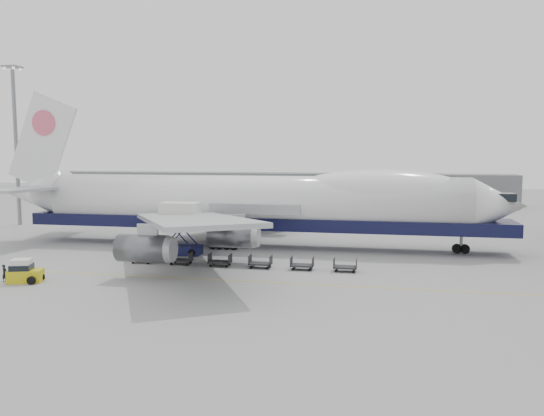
% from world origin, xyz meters
% --- Properties ---
extents(ground, '(260.00, 260.00, 0.00)m').
position_xyz_m(ground, '(0.00, 0.00, 0.00)').
color(ground, gray).
rests_on(ground, ground).
extents(apron_line, '(60.00, 0.15, 0.01)m').
position_xyz_m(apron_line, '(0.00, -6.00, 0.01)').
color(apron_line, gold).
rests_on(apron_line, ground).
extents(hangar, '(110.00, 8.00, 7.00)m').
position_xyz_m(hangar, '(-10.00, 70.00, 3.50)').
color(hangar, slate).
rests_on(hangar, ground).
extents(floodlight_mast, '(2.40, 2.40, 25.43)m').
position_xyz_m(floodlight_mast, '(-42.00, 24.00, 14.27)').
color(floodlight_mast, slate).
rests_on(floodlight_mast, ground).
extents(airliner, '(67.00, 55.30, 19.98)m').
position_xyz_m(airliner, '(0.64, 12.00, 5.62)').
color(airliner, white).
rests_on(airliner, ground).
extents(catering_truck, '(4.85, 3.49, 6.04)m').
position_xyz_m(catering_truck, '(-6.98, 5.12, 3.43)').
color(catering_truck, navy).
rests_on(catering_truck, ground).
extents(baggage_tug, '(3.26, 2.38, 2.14)m').
position_xyz_m(baggage_tug, '(-16.18, -10.25, 0.95)').
color(baggage_tug, gold).
rests_on(baggage_tug, ground).
extents(ground_worker, '(0.46, 0.63, 1.59)m').
position_xyz_m(ground_worker, '(-18.06, -10.41, 0.80)').
color(ground_worker, black).
rests_on(ground_worker, ground).
extents(traffic_cone, '(0.39, 0.39, 0.58)m').
position_xyz_m(traffic_cone, '(-16.26, -10.04, 0.27)').
color(traffic_cone, '#FF620D').
rests_on(traffic_cone, ground).
extents(dolly_0, '(2.30, 1.35, 1.30)m').
position_xyz_m(dolly_0, '(-9.25, -0.23, 0.53)').
color(dolly_0, '#2D2D30').
rests_on(dolly_0, ground).
extents(dolly_1, '(2.30, 1.35, 1.30)m').
position_xyz_m(dolly_1, '(-4.95, -0.23, 0.53)').
color(dolly_1, '#2D2D30').
rests_on(dolly_1, ground).
extents(dolly_2, '(2.30, 1.35, 1.30)m').
position_xyz_m(dolly_2, '(-0.64, -0.23, 0.53)').
color(dolly_2, '#2D2D30').
rests_on(dolly_2, ground).
extents(dolly_3, '(2.30, 1.35, 1.30)m').
position_xyz_m(dolly_3, '(3.66, -0.23, 0.53)').
color(dolly_3, '#2D2D30').
rests_on(dolly_3, ground).
extents(dolly_4, '(2.30, 1.35, 1.30)m').
position_xyz_m(dolly_4, '(7.96, -0.23, 0.53)').
color(dolly_4, '#2D2D30').
rests_on(dolly_4, ground).
extents(dolly_5, '(2.30, 1.35, 1.30)m').
position_xyz_m(dolly_5, '(12.27, -0.23, 0.53)').
color(dolly_5, '#2D2D30').
rests_on(dolly_5, ground).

